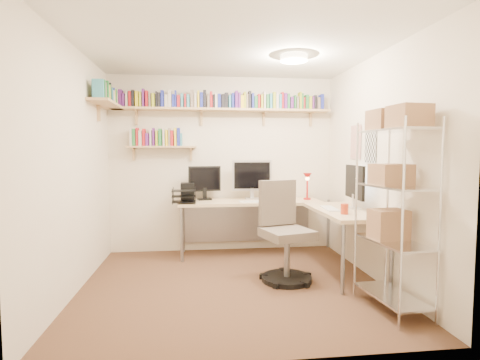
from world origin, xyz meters
name	(u,v)px	position (x,y,z in m)	size (l,w,h in m)	color
ground	(233,285)	(0.00, 0.00, 0.00)	(3.20, 3.20, 0.00)	#4F3621
room_shell	(233,141)	(0.00, 0.00, 1.55)	(3.24, 3.04, 2.52)	beige
wall_shelves	(193,108)	(-0.42, 1.30, 2.03)	(3.12, 1.09, 0.79)	tan
corner_desk	(263,203)	(0.49, 0.93, 0.75)	(2.33, 1.93, 1.31)	beige
office_chair	(284,238)	(0.59, 0.11, 0.47)	(0.61, 0.62, 1.11)	black
wire_rack	(393,178)	(1.36, -0.78, 1.20)	(0.42, 0.77, 1.82)	silver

